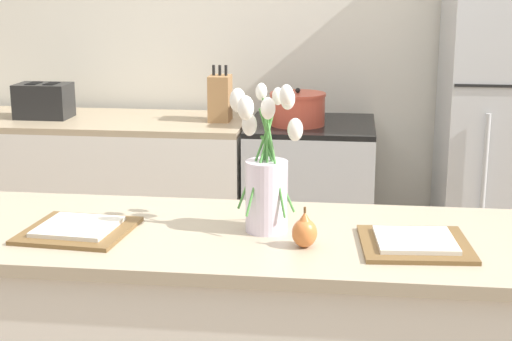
% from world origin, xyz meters
% --- Properties ---
extents(back_wall, '(5.20, 0.08, 2.70)m').
position_xyz_m(back_wall, '(0.00, 2.00, 1.35)').
color(back_wall, silver).
rests_on(back_wall, ground_plane).
extents(back_counter, '(1.68, 0.60, 0.91)m').
position_xyz_m(back_counter, '(-1.06, 1.60, 0.45)').
color(back_counter, silver).
rests_on(back_counter, ground_plane).
extents(stove_range, '(0.60, 0.61, 0.91)m').
position_xyz_m(stove_range, '(0.10, 1.60, 0.45)').
color(stove_range, '#B2B5B7').
rests_on(stove_range, ground_plane).
extents(flower_vase, '(0.21, 0.20, 0.43)m').
position_xyz_m(flower_vase, '(0.06, 0.02, 1.04)').
color(flower_vase, silver).
rests_on(flower_vase, kitchen_island).
extents(pear_figurine, '(0.07, 0.07, 0.11)m').
position_xyz_m(pear_figurine, '(0.18, -0.10, 0.92)').
color(pear_figurine, '#C66B33').
rests_on(pear_figurine, kitchen_island).
extents(plate_setting_left, '(0.31, 0.31, 0.02)m').
position_xyz_m(plate_setting_left, '(-0.47, -0.06, 0.89)').
color(plate_setting_left, brown).
rests_on(plate_setting_left, kitchen_island).
extents(plate_setting_right, '(0.31, 0.31, 0.02)m').
position_xyz_m(plate_setting_right, '(0.47, -0.06, 0.89)').
color(plate_setting_right, brown).
rests_on(plate_setting_right, kitchen_island).
extents(toaster, '(0.28, 0.18, 0.17)m').
position_xyz_m(toaster, '(-1.22, 1.58, 0.99)').
color(toaster, black).
rests_on(toaster, back_counter).
extents(cooking_pot, '(0.26, 0.26, 0.18)m').
position_xyz_m(cooking_pot, '(0.04, 1.54, 0.98)').
color(cooking_pot, '#CC4C38').
rests_on(cooking_pot, stove_range).
extents(knife_block, '(0.10, 0.14, 0.27)m').
position_xyz_m(knife_block, '(-0.34, 1.61, 1.02)').
color(knife_block, '#A37547').
rests_on(knife_block, back_counter).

